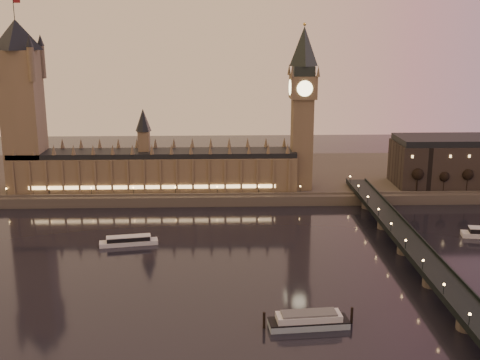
# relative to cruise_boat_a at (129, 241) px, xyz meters

# --- Properties ---
(ground) EXTENTS (700.00, 700.00, 0.00)m
(ground) POSITION_rel_cruise_boat_a_xyz_m (44.73, -35.60, -2.06)
(ground) COLOR black
(ground) RESTS_ON ground
(far_embankment) EXTENTS (560.00, 130.00, 6.00)m
(far_embankment) POSITION_rel_cruise_boat_a_xyz_m (74.73, 129.40, 0.94)
(far_embankment) COLOR #423D35
(far_embankment) RESTS_ON ground
(palace_of_westminster) EXTENTS (180.00, 26.62, 52.00)m
(palace_of_westminster) POSITION_rel_cruise_boat_a_xyz_m (4.61, 85.39, 19.65)
(palace_of_westminster) COLOR brown
(palace_of_westminster) RESTS_ON ground
(victoria_tower) EXTENTS (31.68, 31.68, 118.00)m
(victoria_tower) POSITION_rel_cruise_boat_a_xyz_m (-75.27, 85.40, 63.73)
(victoria_tower) COLOR brown
(victoria_tower) RESTS_ON ground
(big_ben) EXTENTS (17.68, 17.68, 104.00)m
(big_ben) POSITION_rel_cruise_boat_a_xyz_m (98.72, 85.38, 61.89)
(big_ben) COLOR brown
(big_ben) RESTS_ON ground
(westminster_bridge) EXTENTS (13.20, 260.00, 15.30)m
(westminster_bridge) POSITION_rel_cruise_boat_a_xyz_m (136.34, -35.60, 3.46)
(westminster_bridge) COLOR black
(westminster_bridge) RESTS_ON ground
(bare_tree_0) EXTENTS (6.62, 6.62, 13.45)m
(bare_tree_0) POSITION_rel_cruise_boat_a_xyz_m (171.36, 73.40, 14.00)
(bare_tree_0) COLOR black
(bare_tree_0) RESTS_ON ground
(bare_tree_1) EXTENTS (6.62, 6.62, 13.45)m
(bare_tree_1) POSITION_rel_cruise_boat_a_xyz_m (186.82, 73.40, 14.00)
(bare_tree_1) COLOR black
(bare_tree_1) RESTS_ON ground
(bare_tree_2) EXTENTS (6.62, 6.62, 13.45)m
(bare_tree_2) POSITION_rel_cruise_boat_a_xyz_m (202.27, 73.40, 14.00)
(bare_tree_2) COLOR black
(bare_tree_2) RESTS_ON ground
(cruise_boat_a) EXTENTS (29.87, 11.10, 4.68)m
(cruise_boat_a) POSITION_rel_cruise_boat_a_xyz_m (0.00, 0.00, 0.00)
(cruise_boat_a) COLOR silver
(cruise_boat_a) RESTS_ON ground
(moored_barge) EXTENTS (34.04, 10.73, 6.26)m
(moored_barge) POSITION_rel_cruise_boat_a_xyz_m (79.18, -88.85, 0.58)
(moored_barge) COLOR #92ABBA
(moored_barge) RESTS_ON ground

